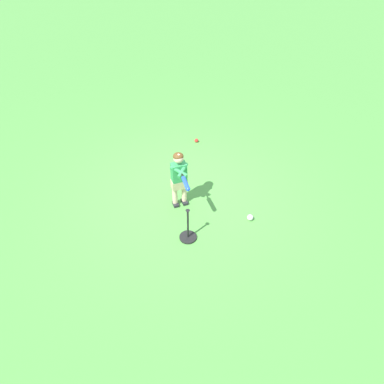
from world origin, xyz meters
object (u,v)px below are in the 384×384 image
(child_batter, at_px, (179,176))
(batting_tee, at_px, (188,233))
(play_ball_far_right, at_px, (250,217))
(play_ball_center_lawn, at_px, (196,140))

(child_batter, distance_m, batting_tee, 0.97)
(batting_tee, bearing_deg, play_ball_far_right, 154.67)
(batting_tee, bearing_deg, play_ball_center_lawn, -139.98)
(play_ball_far_right, relative_size, batting_tee, 0.17)
(play_ball_far_right, distance_m, play_ball_center_lawn, 2.54)
(child_batter, xyz_separation_m, batting_tee, (0.47, 0.65, -0.55))
(play_ball_far_right, height_order, play_ball_center_lawn, play_ball_far_right)
(play_ball_far_right, xyz_separation_m, batting_tee, (1.02, -0.48, 0.05))
(child_batter, bearing_deg, play_ball_far_right, 115.86)
(play_ball_center_lawn, relative_size, batting_tee, 0.13)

